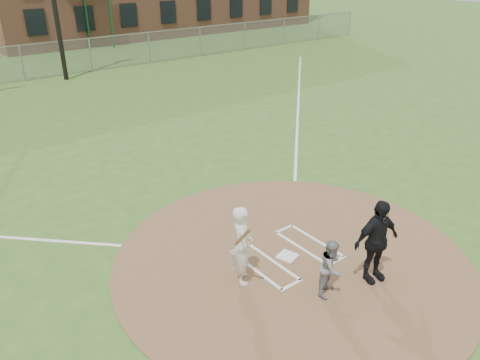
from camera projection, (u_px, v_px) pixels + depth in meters
ground at (292, 258)px, 11.10m from camera, size 140.00×140.00×0.00m
dirt_circle at (292, 258)px, 11.09m from camera, size 8.40×8.40×0.02m
home_plate at (287, 256)px, 11.11m from camera, size 0.53×0.53×0.03m
foul_line_first at (298, 105)px, 22.48m from camera, size 17.04×17.04×0.01m
catcher at (331, 268)px, 9.67m from camera, size 0.75×0.67×1.27m
umpire at (376, 241)px, 9.96m from camera, size 1.20×0.68×1.94m
batters_boxes at (287, 254)px, 11.19m from camera, size 2.08×1.88×0.01m
batter_at_plate at (242, 245)px, 9.93m from camera, size 0.72×1.10×1.82m
outfield_fence at (22, 63)px, 26.31m from camera, size 56.08×0.08×2.03m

